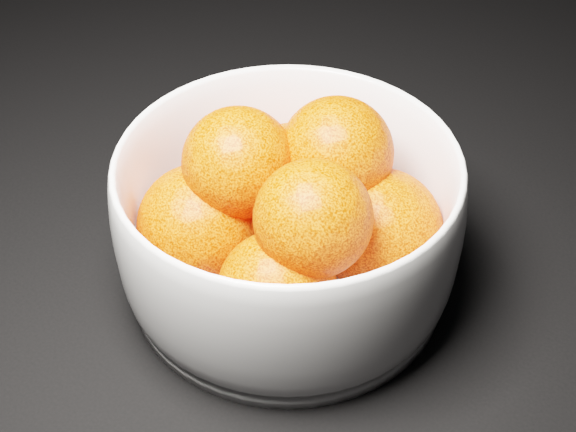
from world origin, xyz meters
The scene contains 2 objects.
bowl centered at (-0.25, -0.09, 0.05)m, with size 0.22×0.22×0.10m.
orange_pile centered at (-0.25, -0.09, 0.06)m, with size 0.17×0.16×0.12m.
Camera 1 is at (-0.02, -0.38, 0.39)m, focal length 50.00 mm.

